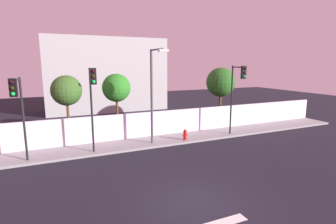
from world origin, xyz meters
name	(u,v)px	position (x,y,z in m)	size (l,w,h in m)	color
ground_plane	(195,203)	(0.00, 0.00, 0.00)	(80.00, 80.00, 0.00)	black
sidewalk	(134,144)	(0.00, 8.20, 0.07)	(36.00, 2.40, 0.15)	gray
perimeter_wall	(128,126)	(0.00, 9.49, 1.05)	(36.00, 0.18, 1.80)	silver
traffic_light_left	(92,93)	(-2.72, 7.02, 3.80)	(0.35, 1.26, 5.05)	black
traffic_light_center	(238,86)	(7.41, 6.90, 3.88)	(0.34, 1.52, 5.13)	black
traffic_light_right	(18,102)	(-6.44, 6.89, 3.50)	(0.44, 1.46, 4.58)	black
street_lamp_curbside	(153,89)	(1.15, 7.46, 3.85)	(0.61, 2.02, 6.17)	#4C4C51
fire_hydrant	(185,134)	(3.51, 7.48, 0.55)	(0.44, 0.26, 0.76)	red
roadside_tree_midleft	(66,91)	(-3.88, 11.07, 3.58)	(2.10, 2.10, 4.65)	brown
roadside_tree_midright	(116,88)	(-0.41, 11.07, 3.64)	(2.09, 2.09, 4.70)	brown
roadside_tree_rightmost	(221,82)	(8.92, 11.07, 3.79)	(2.57, 2.57, 5.10)	brown
low_building_distant	(105,75)	(1.20, 23.49, 4.15)	(13.46, 6.00, 8.31)	#ADADAD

